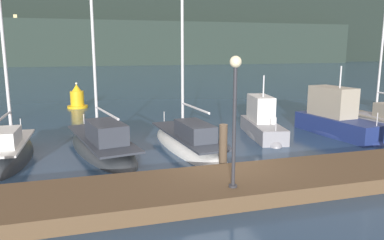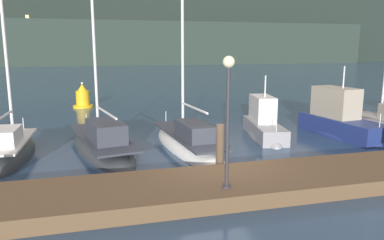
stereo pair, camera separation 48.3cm
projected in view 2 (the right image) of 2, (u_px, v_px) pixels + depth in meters
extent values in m
plane|color=navy|center=(219.00, 173.00, 12.99)|extent=(400.00, 400.00, 0.00)
cube|color=brown|center=(237.00, 184.00, 11.30)|extent=(37.80, 2.80, 0.45)
cylinder|color=#4C3D2D|center=(220.00, 150.00, 12.74)|extent=(0.28, 0.28, 1.74)
ellipsoid|color=#2D3338|center=(13.00, 158.00, 14.78)|extent=(1.57, 5.21, 1.57)
cube|color=silver|center=(11.00, 141.00, 14.65)|extent=(1.32, 4.37, 0.08)
cube|color=silver|center=(7.00, 136.00, 13.99)|extent=(0.90, 1.68, 0.60)
cylinder|color=silver|center=(7.00, 71.00, 14.53)|extent=(0.12, 0.12, 5.43)
cylinder|color=silver|center=(3.00, 117.00, 13.66)|extent=(0.16, 2.45, 0.09)
cylinder|color=silver|center=(23.00, 123.00, 16.88)|extent=(0.04, 0.04, 0.50)
ellipsoid|color=#2D3338|center=(102.00, 149.00, 16.07)|extent=(3.40, 7.48, 1.15)
cube|color=#333842|center=(101.00, 137.00, 15.97)|extent=(2.85, 6.28, 0.08)
cube|color=#333842|center=(106.00, 131.00, 15.12)|extent=(1.64, 2.50, 0.78)
cylinder|color=silver|center=(94.00, 33.00, 15.65)|extent=(0.12, 0.12, 8.71)
cylinder|color=silver|center=(106.00, 112.00, 14.84)|extent=(0.72, 3.14, 0.09)
cylinder|color=silver|center=(86.00, 118.00, 18.85)|extent=(0.04, 0.04, 0.50)
ellipsoid|color=white|center=(187.00, 148.00, 16.25)|extent=(2.37, 7.25, 1.32)
cube|color=#333842|center=(187.00, 135.00, 16.14)|extent=(1.99, 6.09, 0.08)
cube|color=#333842|center=(194.00, 131.00, 15.28)|extent=(1.23, 2.37, 0.65)
cylinder|color=silver|center=(183.00, 45.00, 15.94)|extent=(0.12, 0.12, 7.63)
cylinder|color=silver|center=(194.00, 108.00, 15.12)|extent=(0.36, 2.81, 0.09)
cylinder|color=silver|center=(166.00, 116.00, 19.11)|extent=(0.04, 0.04, 0.50)
ellipsoid|color=gray|center=(264.00, 137.00, 18.29)|extent=(2.14, 4.80, 1.20)
cube|color=gray|center=(264.00, 130.00, 18.22)|extent=(1.96, 4.33, 0.71)
cube|color=silver|center=(262.00, 109.00, 18.49)|extent=(1.26, 2.17, 1.25)
cube|color=black|center=(258.00, 102.00, 19.36)|extent=(0.83, 0.39, 0.56)
cylinder|color=silver|center=(265.00, 86.00, 17.91)|extent=(0.07, 0.07, 1.03)
cylinder|color=silver|center=(277.00, 125.00, 16.19)|extent=(0.04, 0.04, 0.60)
ellipsoid|color=navy|center=(341.00, 136.00, 18.52)|extent=(2.38, 5.43, 1.01)
cube|color=navy|center=(342.00, 127.00, 18.44)|extent=(2.17, 4.89, 0.87)
cube|color=#A39984|center=(336.00, 102.00, 18.69)|extent=(1.46, 2.44, 1.48)
cube|color=black|center=(322.00, 95.00, 19.61)|extent=(1.08, 0.41, 0.66)
cylinder|color=silver|center=(344.00, 77.00, 18.07)|extent=(0.07, 0.07, 1.06)
cylinder|color=silver|center=(380.00, 120.00, 16.28)|extent=(0.04, 0.04, 0.60)
cylinder|color=silver|center=(356.00, 107.00, 22.79)|extent=(0.04, 0.04, 0.50)
cylinder|color=gold|center=(83.00, 106.00, 27.37)|extent=(1.43, 1.43, 0.16)
cylinder|color=gold|center=(83.00, 98.00, 27.26)|extent=(0.96, 0.96, 1.06)
cone|color=gold|center=(82.00, 87.00, 27.11)|extent=(0.67, 0.67, 0.50)
sphere|color=#F9EAB7|center=(82.00, 83.00, 27.05)|extent=(0.16, 0.16, 0.16)
cylinder|color=#2D2D33|center=(227.00, 186.00, 10.44)|extent=(0.24, 0.24, 0.06)
cylinder|color=#2D2D33|center=(228.00, 128.00, 10.13)|extent=(0.10, 0.10, 3.27)
sphere|color=#F9EAB7|center=(229.00, 62.00, 9.79)|extent=(0.32, 0.32, 0.32)
cube|color=#1E2823|center=(106.00, 26.00, 102.24)|extent=(240.00, 16.00, 20.04)
cube|color=#26332C|center=(98.00, 43.00, 93.00)|extent=(144.00, 10.00, 10.79)
cube|color=#F4DB8C|center=(185.00, 23.00, 99.54)|extent=(0.80, 0.10, 0.80)
cube|color=#F4DB8C|center=(227.00, 31.00, 102.85)|extent=(0.80, 0.10, 0.80)
cube|color=#F4DB8C|center=(27.00, 17.00, 89.61)|extent=(0.80, 0.10, 0.80)
cube|color=#F4DB8C|center=(272.00, 59.00, 107.78)|extent=(0.80, 0.10, 0.80)
cube|color=#F4DB8C|center=(71.00, 39.00, 93.01)|extent=(0.80, 0.10, 0.80)
cube|color=#F4DB8C|center=(62.00, 49.00, 92.91)|extent=(0.80, 0.10, 0.80)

